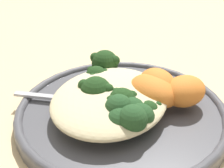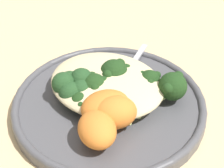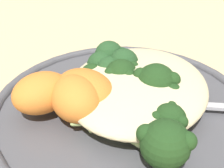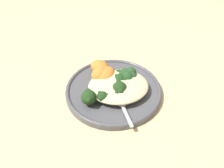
% 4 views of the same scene
% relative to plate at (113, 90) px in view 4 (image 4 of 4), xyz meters
% --- Properties ---
extents(ground_plane, '(4.00, 4.00, 0.00)m').
position_rel_plate_xyz_m(ground_plane, '(-0.01, -0.02, -0.01)').
color(ground_plane, '#D6B784').
extents(plate, '(0.29, 0.29, 0.02)m').
position_rel_plate_xyz_m(plate, '(0.00, 0.00, 0.00)').
color(plate, '#4C4C51').
rests_on(plate, ground_plane).
extents(quinoa_mound, '(0.18, 0.15, 0.03)m').
position_rel_plate_xyz_m(quinoa_mound, '(-0.01, 0.01, 0.03)').
color(quinoa_mound, beige).
rests_on(quinoa_mound, plate).
extents(broccoli_stalk_0, '(0.08, 0.11, 0.04)m').
position_rel_plate_xyz_m(broccoli_stalk_0, '(0.07, 0.04, 0.03)').
color(broccoli_stalk_0, '#ADC675').
rests_on(broccoli_stalk_0, plate).
extents(broccoli_stalk_1, '(0.04, 0.11, 0.03)m').
position_rel_plate_xyz_m(broccoli_stalk_1, '(0.04, 0.03, 0.02)').
color(broccoli_stalk_1, '#ADC675').
rests_on(broccoli_stalk_1, plate).
extents(broccoli_stalk_2, '(0.08, 0.11, 0.03)m').
position_rel_plate_xyz_m(broccoli_stalk_2, '(0.01, 0.03, 0.02)').
color(broccoli_stalk_2, '#ADC675').
rests_on(broccoli_stalk_2, plate).
extents(broccoli_stalk_3, '(0.10, 0.10, 0.04)m').
position_rel_plate_xyz_m(broccoli_stalk_3, '(-0.00, 0.03, 0.03)').
color(broccoli_stalk_3, '#ADC675').
rests_on(broccoli_stalk_3, plate).
extents(broccoli_stalk_4, '(0.11, 0.04, 0.04)m').
position_rel_plate_xyz_m(broccoli_stalk_4, '(-0.01, -0.01, 0.03)').
color(broccoli_stalk_4, '#ADC675').
rests_on(broccoli_stalk_4, plate).
extents(broccoli_stalk_5, '(0.08, 0.05, 0.03)m').
position_rel_plate_xyz_m(broccoli_stalk_5, '(-0.01, -0.04, 0.02)').
color(broccoli_stalk_5, '#ADC675').
rests_on(broccoli_stalk_5, plate).
extents(sweet_potato_chunk_0, '(0.08, 0.08, 0.04)m').
position_rel_plate_xyz_m(sweet_potato_chunk_0, '(0.03, -0.08, 0.03)').
color(sweet_potato_chunk_0, orange).
rests_on(sweet_potato_chunk_0, plate).
extents(sweet_potato_chunk_1, '(0.08, 0.09, 0.04)m').
position_rel_plate_xyz_m(sweet_potato_chunk_1, '(0.02, -0.04, 0.03)').
color(sweet_potato_chunk_1, orange).
rests_on(sweet_potato_chunk_1, plate).
extents(sweet_potato_chunk_2, '(0.07, 0.08, 0.03)m').
position_rel_plate_xyz_m(sweet_potato_chunk_2, '(0.02, -0.04, 0.03)').
color(sweet_potato_chunk_2, orange).
rests_on(sweet_potato_chunk_2, plate).
extents(sweet_potato_chunk_3, '(0.08, 0.08, 0.04)m').
position_rel_plate_xyz_m(sweet_potato_chunk_3, '(0.04, -0.04, 0.03)').
color(sweet_potato_chunk_3, orange).
rests_on(sweet_potato_chunk_3, plate).
extents(kale_tuft, '(0.06, 0.06, 0.04)m').
position_rel_plate_xyz_m(kale_tuft, '(-0.05, -0.02, 0.03)').
color(kale_tuft, '#234723').
rests_on(kale_tuft, plate).
extents(spoon, '(0.03, 0.11, 0.01)m').
position_rel_plate_xyz_m(spoon, '(-0.01, 0.08, 0.01)').
color(spoon, '#B7B7BC').
rests_on(spoon, plate).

